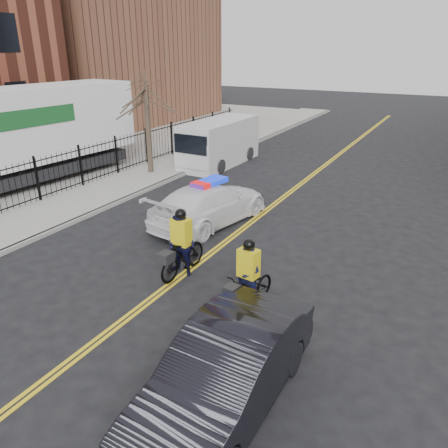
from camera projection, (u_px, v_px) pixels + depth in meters
ground at (150, 300)px, 11.79m from camera, size 120.00×120.00×0.00m
center_line_left at (266, 209)px, 18.32m from camera, size 0.10×60.00×0.01m
center_line_right at (269, 210)px, 18.25m from camera, size 0.10×60.00×0.01m
sidewalk at (128, 183)px, 21.58m from camera, size 3.00×60.00×0.15m
curb at (152, 187)px, 20.92m from camera, size 0.20×60.00×0.15m
iron_fence at (103, 161)px, 21.89m from camera, size 0.12×28.00×2.00m
warehouse_far at (104, 38)px, 38.81m from camera, size 14.00×18.00×14.00m
street_tree at (147, 106)px, 21.93m from camera, size 3.20×3.20×4.80m
police_cruiser at (210, 203)px, 16.66m from camera, size 3.04×5.69×1.73m
dark_sedan at (225, 373)px, 8.00m from camera, size 1.76×5.00×1.64m
cargo_van at (218, 143)px, 24.77m from camera, size 2.39×5.99×2.49m
cyclist_near at (248, 284)px, 11.25m from camera, size 1.00×2.08×1.95m
cyclist_far at (182, 249)px, 12.85m from camera, size 0.97×2.09×2.09m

